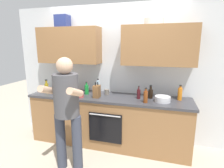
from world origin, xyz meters
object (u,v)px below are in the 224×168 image
Objects in this scene: bottle_wine at (139,94)px; bottle_soy at (151,93)px; mixing_bowl at (163,99)px; cup_stoneware at (107,92)px; bottle_water at (98,87)px; bottle_juice at (180,94)px; bottle_vinegar at (146,96)px; bottle_hotsauce at (77,87)px; cup_tea at (55,93)px; bottle_soda at (87,89)px; bottle_oil at (47,87)px; knife_block at (97,91)px; person_standing at (67,106)px; grocery_bag_bread at (68,88)px; cup_ceramic at (81,95)px.

bottle_wine is 0.97× the size of bottle_soy.
cup_stoneware is at bearing 171.28° from mixing_bowl.
bottle_water is 1.16m from mixing_bowl.
bottle_juice is 0.60m from bottle_vinegar.
bottle_hotsauce is 0.57m from cup_stoneware.
cup_tea is 0.34× the size of mixing_bowl.
bottle_soda is at bearing -169.56° from cup_stoneware.
bottle_water is 0.19m from cup_stoneware.
bottle_oil is 2.41m from bottle_juice.
bottle_soda reaches higher than cup_tea.
bottle_water is 1.14× the size of mixing_bowl.
bottle_hotsauce reaches higher than knife_block.
person_standing reaches higher than cup_stoneware.
bottle_soy is at bearing 3.91° from bottle_oil.
bottle_vinegar is 0.29m from mixing_bowl.
bottle_soda is 0.91× the size of bottle_juice.
bottle_water is at bearing 178.64° from bottle_soy.
cup_stoneware is 0.48× the size of grocery_bag_bread.
bottle_hotsauce is 1.29× the size of mixing_bowl.
bottle_vinegar is at bearing -8.64° from bottle_hotsauce.
knife_block is (0.45, -0.14, -0.03)m from bottle_hotsauce.
bottle_water is at bearing 162.46° from bottle_vinegar.
person_standing is at bearing -148.44° from bottle_juice.
knife_block is at bearing 176.05° from bottle_vinegar.
bottle_oil is 0.30m from cup_tea.
cup_ceramic is (-1.09, -0.02, -0.05)m from bottle_vinegar.
grocery_bag_bread is at bearing 170.25° from bottle_vinegar.
bottle_wine is 0.88× the size of bottle_juice.
cup_stoneware is at bearing 17.47° from cup_tea.
bottle_wine is at bearing 1.67° from bottle_oil.
knife_block is at bearing 4.91° from cup_tea.
bottle_vinegar is (1.09, -0.20, 0.01)m from bottle_soda.
cup_ceramic is at bearing -169.47° from bottle_juice.
cup_ceramic is at bearing -48.48° from bottle_hotsauce.
bottle_soda is at bearing 5.57° from bottle_oil.
bottle_water reaches higher than bottle_juice.
person_standing is at bearing -96.81° from bottle_water.
bottle_water is at bearing 172.05° from mixing_bowl.
knife_block is (0.26, 0.08, 0.06)m from cup_ceramic.
person_standing is at bearing -41.83° from bottle_oil.
cup_stoneware is at bearing 10.44° from bottle_soda.
bottle_oil is at bearing -176.28° from bottle_juice.
bottle_soy is 2.36× the size of cup_ceramic.
person_standing reaches higher than bottle_vinegar.
cup_stoneware is 0.40× the size of mixing_bowl.
cup_stoneware is (0.37, 0.07, -0.04)m from bottle_soda.
bottle_juice is 2.03m from grocery_bag_bread.
person_standing is 0.86m from bottle_soda.
cup_ceramic is 0.28m from knife_block.
cup_tea is (-0.61, 0.65, -0.02)m from person_standing.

